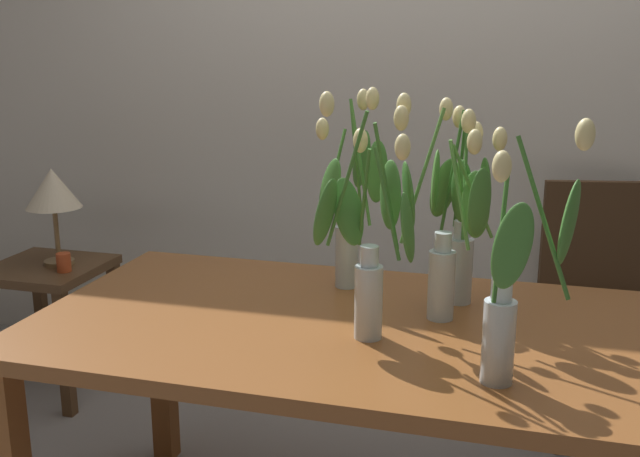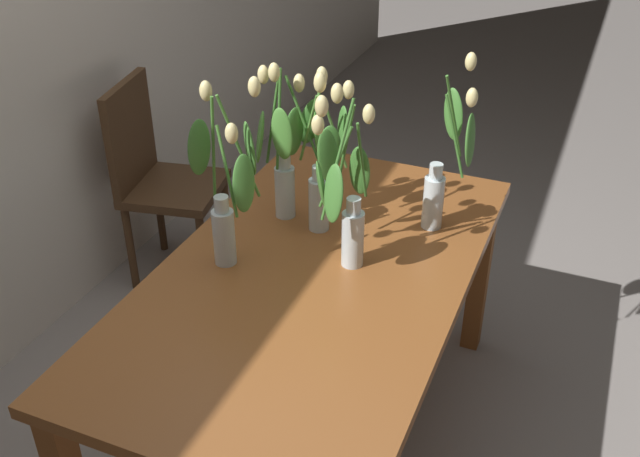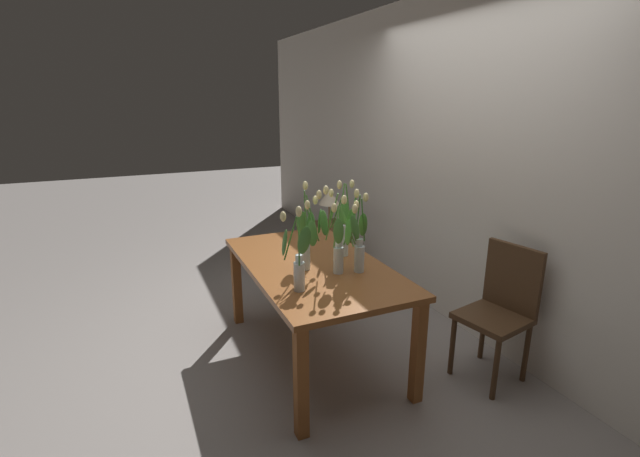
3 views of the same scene
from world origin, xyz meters
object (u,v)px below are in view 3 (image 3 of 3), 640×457
Objects in this scene: tulip_vase_1 at (308,237)px; dining_chair at (501,305)px; tulip_vase_3 at (357,242)px; table_lamp at (329,198)px; dining_table at (313,275)px; side_table at (325,236)px; tulip_vase_4 at (341,241)px; pillar_candle at (325,225)px; tulip_vase_0 at (343,228)px; tulip_vase_2 at (297,263)px.

dining_chair is at bearing 60.45° from tulip_vase_1.
tulip_vase_3 is 1.40× the size of table_lamp.
side_table is at bearing 152.48° from dining_table.
table_lamp is (-1.65, 0.56, -0.09)m from tulip_vase_3.
pillar_candle is at bearing 158.88° from tulip_vase_4.
tulip_vase_3 is 0.12m from tulip_vase_4.
tulip_vase_4 is (0.25, 0.09, 0.32)m from dining_table.
tulip_vase_0 is at bearing 100.40° from dining_table.
pillar_candle is (0.13, -0.06, 0.16)m from side_table.
table_lamp reaches higher than side_table.
table_lamp is (0.05, 0.02, 0.42)m from side_table.
dining_chair reaches higher than dining_table.
tulip_vase_1 reaches higher than tulip_vase_0.
tulip_vase_2 is 0.51m from tulip_vase_3.
side_table is 1.38× the size of table_lamp.
dining_table is 1.64m from side_table.
tulip_vase_0 is 1.04× the size of tulip_vase_2.
dining_table is 1.60m from table_lamp.
dining_chair is 2.18m from side_table.
tulip_vase_1 is 1.05× the size of tulip_vase_3.
dining_table is 2.85× the size of tulip_vase_2.
tulip_vase_0 is at bearing -20.95° from table_lamp.
tulip_vase_4 is 1.17m from dining_chair.
tulip_vase_3 reaches higher than dining_chair.
pillar_candle is (-1.57, 0.48, -0.36)m from tulip_vase_3.
side_table is 0.43m from table_lamp.
tulip_vase_2 is at bearing -72.19° from tulip_vase_3.
side_table is at bearing 162.25° from tulip_vase_3.
tulip_vase_1 reaches higher than side_table.
table_lamp is at bearing 159.05° from tulip_vase_0.
tulip_vase_0 is 7.75× the size of pillar_candle.
tulip_vase_4 is at bearing -21.44° from side_table.
side_table is at bearing 160.46° from tulip_vase_0.
dining_chair is 12.40× the size of pillar_candle.
tulip_vase_1 is at bearing -28.71° from pillar_candle.
dining_table is at bearing -79.60° from tulip_vase_0.
tulip_vase_2 is 1.02× the size of side_table.
tulip_vase_1 is at bearing -69.45° from tulip_vase_0.
tulip_vase_0 reaches higher than tulip_vase_3.
pillar_candle is at bearing -169.59° from dining_chair.
table_lamp is (-1.47, 0.84, -0.11)m from tulip_vase_1.
tulip_vase_2 is at bearing -29.28° from pillar_candle.
tulip_vase_4 is at bearing -22.62° from table_lamp.
tulip_vase_4 reaches higher than tulip_vase_2.
dining_chair is at bearing 64.53° from tulip_vase_4.
tulip_vase_0 is 1.46× the size of table_lamp.
dining_table is 0.40m from tulip_vase_0.
dining_table is 2.88× the size of tulip_vase_3.
dining_table is at bearing -141.23° from tulip_vase_3.
tulip_vase_2 is (0.41, -0.28, 0.28)m from dining_table.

